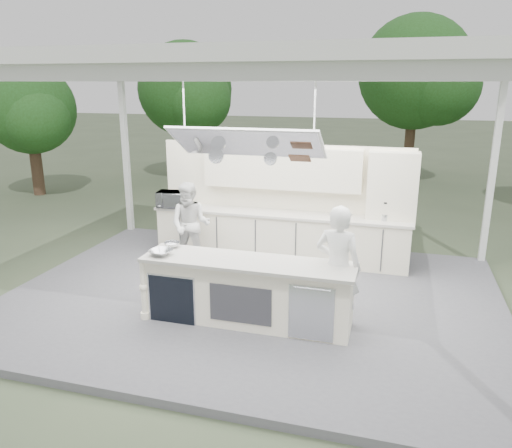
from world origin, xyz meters
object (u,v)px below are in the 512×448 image
(sous_chef, at_px, (191,225))
(back_counter, at_px, (279,235))
(demo_island, at_px, (246,291))
(head_chef, at_px, (338,267))

(sous_chef, bearing_deg, back_counter, 23.13)
(demo_island, xyz_separation_m, head_chef, (1.29, 0.21, 0.43))
(back_counter, bearing_deg, head_chef, -60.62)
(demo_island, relative_size, head_chef, 1.72)
(head_chef, bearing_deg, demo_island, 19.86)
(head_chef, height_order, sous_chef, head_chef)
(demo_island, xyz_separation_m, sous_chef, (-1.70, 1.95, 0.34))
(back_counter, xyz_separation_m, head_chef, (1.46, -2.60, 0.42))
(head_chef, bearing_deg, sous_chef, -19.64)
(sous_chef, bearing_deg, demo_island, -55.32)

